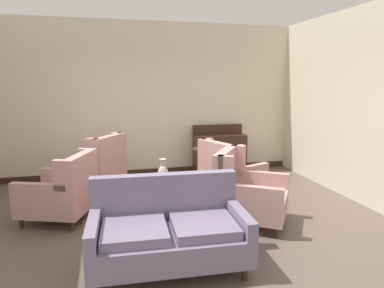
# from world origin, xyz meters

# --- Properties ---
(ground) EXTENTS (8.43, 8.43, 0.00)m
(ground) POSITION_xyz_m (0.00, 0.00, 0.00)
(ground) COLOR brown
(wall_back) EXTENTS (6.18, 0.08, 3.10)m
(wall_back) POSITION_xyz_m (0.00, 2.62, 1.55)
(wall_back) COLOR beige
(wall_back) RESTS_ON ground
(wall_right) EXTENTS (0.08, 3.67, 3.10)m
(wall_right) POSITION_xyz_m (3.01, 0.79, 1.55)
(wall_right) COLOR beige
(wall_right) RESTS_ON ground
(baseboard_back) EXTENTS (6.02, 0.03, 0.12)m
(baseboard_back) POSITION_xyz_m (0.00, 2.57, 0.06)
(baseboard_back) COLOR #382319
(baseboard_back) RESTS_ON ground
(area_rug) EXTENTS (2.65, 2.65, 0.01)m
(area_rug) POSITION_xyz_m (0.00, 0.30, 0.01)
(area_rug) COLOR brown
(area_rug) RESTS_ON ground
(coffee_table) EXTENTS (0.99, 0.99, 0.49)m
(coffee_table) POSITION_xyz_m (-0.13, 0.31, 0.41)
(coffee_table) COLOR #382319
(coffee_table) RESTS_ON ground
(porcelain_vase) EXTENTS (0.15, 0.15, 0.37)m
(porcelain_vase) POSITION_xyz_m (-0.17, 0.29, 0.65)
(porcelain_vase) COLOR beige
(porcelain_vase) RESTS_ON coffee_table
(settee) EXTENTS (1.65, 0.93, 0.93)m
(settee) POSITION_xyz_m (-0.34, -1.07, 0.39)
(settee) COLOR slate
(settee) RESTS_ON ground
(armchair_near_sideboard) EXTENTS (1.21, 1.19, 1.01)m
(armchair_near_sideboard) POSITION_xyz_m (0.90, -0.21, 0.42)
(armchair_near_sideboard) COLOR tan
(armchair_near_sideboard) RESTS_ON ground
(armchair_near_window) EXTENTS (1.18, 1.14, 1.07)m
(armchair_near_window) POSITION_xyz_m (-1.12, 1.41, 0.44)
(armchair_near_window) COLOR tan
(armchair_near_window) RESTS_ON ground
(armchair_beside_settee) EXTENTS (1.07, 1.10, 0.99)m
(armchair_beside_settee) POSITION_xyz_m (0.98, 0.73, 0.43)
(armchair_beside_settee) COLOR tan
(armchair_beside_settee) RESTS_ON ground
(armchair_back_corner) EXTENTS (1.12, 1.10, 0.96)m
(armchair_back_corner) POSITION_xyz_m (-1.56, 0.51, 0.41)
(armchair_back_corner) COLOR tan
(armchair_back_corner) RESTS_ON ground
(side_table) EXTENTS (0.51, 0.51, 0.74)m
(side_table) POSITION_xyz_m (0.81, 1.43, 0.44)
(side_table) COLOR #382319
(side_table) RESTS_ON ground
(sideboard) EXTENTS (1.09, 0.37, 1.02)m
(sideboard) POSITION_xyz_m (1.36, 2.33, 0.47)
(sideboard) COLOR #382319
(sideboard) RESTS_ON ground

